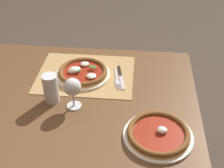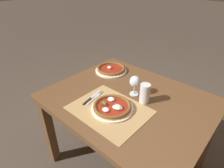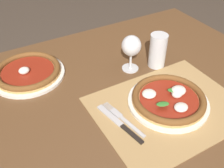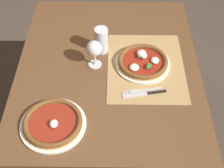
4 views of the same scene
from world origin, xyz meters
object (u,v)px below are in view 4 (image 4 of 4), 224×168
Objects in this scene: pizza_near at (143,62)px; wine_glass at (94,49)px; fork at (142,90)px; knife at (144,94)px; pint_glass at (101,41)px; pizza_far at (53,123)px.

pizza_near is 0.26m from wine_glass.
fork is 0.02m from knife.
knife is at bearing -145.47° from pint_glass.
wine_glass is 0.12m from pint_glass.
pint_glass is 0.68× the size of knife.
wine_glass reaches higher than pizza_far.
knife is at bearing -129.73° from wine_glass.
pizza_near reaches higher than fork.
fork is at bearing -127.94° from wine_glass.
pizza_near reaches higher than knife.
fork is at bearing -144.97° from pint_glass.
pint_glass is at bearing 63.34° from pizza_near.
pizza_near is 1.44× the size of fork.
fork is (-0.29, -0.21, -0.06)m from pint_glass.
wine_glass is at bearing 50.27° from knife.
pint_glass is 0.73× the size of fork.
pizza_near is 1.86× the size of wine_glass.
pizza_near is at bearing -116.66° from pint_glass.
pizza_near is 0.57m from pizza_far.
pint_glass is (0.11, 0.22, 0.05)m from pizza_near.
wine_glass reaches higher than pint_glass.
pint_glass is at bearing -16.33° from wine_glass.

